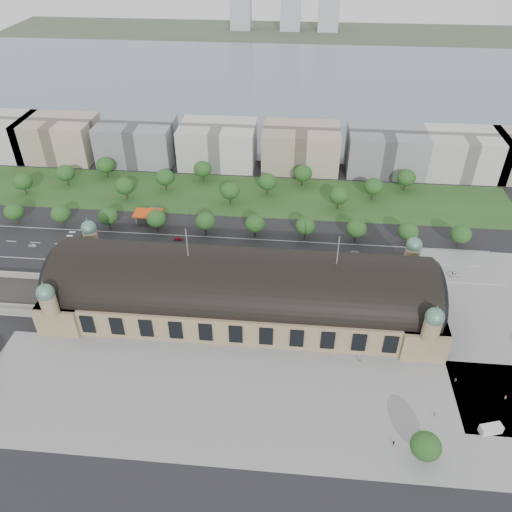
# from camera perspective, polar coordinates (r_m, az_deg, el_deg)

# --- Properties ---
(ground) EXTENTS (900.00, 900.00, 0.00)m
(ground) POSITION_cam_1_polar(r_m,az_deg,el_deg) (200.93, -1.56, -6.17)
(ground) COLOR black
(ground) RESTS_ON ground
(station) EXTENTS (150.00, 48.40, 44.30)m
(station) POSITION_cam_1_polar(r_m,az_deg,el_deg) (194.17, -1.61, -3.93)
(station) COLOR #98815E
(station) RESTS_ON ground
(plaza_south) EXTENTS (190.00, 48.00, 0.12)m
(plaza_south) POSITION_cam_1_polar(r_m,az_deg,el_deg) (170.43, 0.15, -16.35)
(plaza_south) COLOR gray
(plaza_south) RESTS_ON ground
(plaza_east) EXTENTS (56.00, 100.00, 0.12)m
(plaza_east) POSITION_cam_1_polar(r_m,az_deg,el_deg) (216.86, 26.83, -7.21)
(plaza_east) COLOR gray
(plaza_east) RESTS_ON ground
(road_slab) EXTENTS (260.00, 26.00, 0.10)m
(road_slab) POSITION_cam_1_polar(r_m,az_deg,el_deg) (232.79, -5.38, 0.44)
(road_slab) COLOR black
(road_slab) RESTS_ON ground
(grass_belt) EXTENTS (300.00, 45.00, 0.10)m
(grass_belt) POSITION_cam_1_polar(r_m,az_deg,el_deg) (277.94, -2.45, 6.98)
(grass_belt) COLOR #23481D
(grass_belt) RESTS_ON ground
(petrol_station) EXTENTS (14.00, 13.00, 5.05)m
(petrol_station) POSITION_cam_1_polar(r_m,az_deg,el_deg) (260.92, -11.78, 4.84)
(petrol_station) COLOR #D2410C
(petrol_station) RESTS_ON ground
(lake) EXTENTS (700.00, 320.00, 0.08)m
(lake) POSITION_cam_1_polar(r_m,az_deg,el_deg) (465.91, 2.89, 19.20)
(lake) COLOR slate
(lake) RESTS_ON ground
(far_shore) EXTENTS (700.00, 120.00, 0.14)m
(far_shore) POSITION_cam_1_polar(r_m,az_deg,el_deg) (659.74, 3.88, 24.21)
(far_shore) COLOR #44513D
(far_shore) RESTS_ON ground
(office_1) EXTENTS (45.00, 32.00, 24.00)m
(office_1) POSITION_cam_1_polar(r_m,az_deg,el_deg) (340.71, -21.61, 12.41)
(office_1) COLOR tan
(office_1) RESTS_ON ground
(office_2) EXTENTS (45.00, 32.00, 24.00)m
(office_2) POSITION_cam_1_polar(r_m,az_deg,el_deg) (321.97, -13.40, 12.64)
(office_2) COLOR gray
(office_2) RESTS_ON ground
(office_3) EXTENTS (45.00, 32.00, 24.00)m
(office_3) POSITION_cam_1_polar(r_m,az_deg,el_deg) (310.23, -4.36, 12.61)
(office_3) COLOR beige
(office_3) RESTS_ON ground
(office_4) EXTENTS (45.00, 32.00, 24.00)m
(office_4) POSITION_cam_1_polar(r_m,az_deg,el_deg) (306.31, 5.13, 12.26)
(office_4) COLOR tan
(office_4) RESTS_ON ground
(office_5) EXTENTS (45.00, 32.00, 24.00)m
(office_5) POSITION_cam_1_polar(r_m,az_deg,el_deg) (310.49, 14.58, 11.57)
(office_5) COLOR gray
(office_5) RESTS_ON ground
(office_6) EXTENTS (45.00, 32.00, 24.00)m
(office_6) POSITION_cam_1_polar(r_m,az_deg,el_deg) (320.94, 22.64, 10.74)
(office_6) COLOR beige
(office_6) RESTS_ON ground
(tree_row_0) EXTENTS (9.60, 9.60, 11.52)m
(tree_row_0) POSITION_cam_1_polar(r_m,az_deg,el_deg) (275.44, -25.92, 4.59)
(tree_row_0) COLOR #2D2116
(tree_row_0) RESTS_ON ground
(tree_row_1) EXTENTS (9.60, 9.60, 11.52)m
(tree_row_1) POSITION_cam_1_polar(r_m,az_deg,el_deg) (264.13, -21.41, 4.50)
(tree_row_1) COLOR #2D2116
(tree_row_1) RESTS_ON ground
(tree_row_2) EXTENTS (9.60, 9.60, 11.52)m
(tree_row_2) POSITION_cam_1_polar(r_m,az_deg,el_deg) (254.58, -16.53, 4.37)
(tree_row_2) COLOR #2D2116
(tree_row_2) RESTS_ON ground
(tree_row_3) EXTENTS (9.60, 9.60, 11.52)m
(tree_row_3) POSITION_cam_1_polar(r_m,az_deg,el_deg) (247.00, -11.32, 4.20)
(tree_row_3) COLOR #2D2116
(tree_row_3) RESTS_ON ground
(tree_row_4) EXTENTS (9.60, 9.60, 11.52)m
(tree_row_4) POSITION_cam_1_polar(r_m,az_deg,el_deg) (241.58, -5.82, 3.99)
(tree_row_4) COLOR #2D2116
(tree_row_4) RESTS_ON ground
(tree_row_5) EXTENTS (9.60, 9.60, 11.52)m
(tree_row_5) POSITION_cam_1_polar(r_m,az_deg,el_deg) (238.46, -0.13, 3.72)
(tree_row_5) COLOR #2D2116
(tree_row_5) RESTS_ON ground
(tree_row_6) EXTENTS (9.60, 9.60, 11.52)m
(tree_row_6) POSITION_cam_1_polar(r_m,az_deg,el_deg) (237.73, 5.65, 3.42)
(tree_row_6) COLOR #2D2116
(tree_row_6) RESTS_ON ground
(tree_row_7) EXTENTS (9.60, 9.60, 11.52)m
(tree_row_7) POSITION_cam_1_polar(r_m,az_deg,el_deg) (239.42, 11.40, 3.08)
(tree_row_7) COLOR #2D2116
(tree_row_7) RESTS_ON ground
(tree_row_8) EXTENTS (9.60, 9.60, 11.52)m
(tree_row_8) POSITION_cam_1_polar(r_m,az_deg,el_deg) (243.48, 17.01, 2.72)
(tree_row_8) COLOR #2D2116
(tree_row_8) RESTS_ON ground
(tree_row_9) EXTENTS (9.60, 9.60, 11.52)m
(tree_row_9) POSITION_cam_1_polar(r_m,az_deg,el_deg) (249.79, 22.39, 2.35)
(tree_row_9) COLOR #2D2116
(tree_row_9) RESTS_ON ground
(tree_belt_0) EXTENTS (10.40, 10.40, 12.48)m
(tree_belt_0) POSITION_cam_1_polar(r_m,az_deg,el_deg) (302.53, -25.11, 7.73)
(tree_belt_0) COLOR #2D2116
(tree_belt_0) RESTS_ON ground
(tree_belt_1) EXTENTS (10.40, 10.40, 12.48)m
(tree_belt_1) POSITION_cam_1_polar(r_m,az_deg,el_deg) (303.14, -20.97, 8.86)
(tree_belt_1) COLOR #2D2116
(tree_belt_1) RESTS_ON ground
(tree_belt_2) EXTENTS (10.40, 10.40, 12.48)m
(tree_belt_2) POSITION_cam_1_polar(r_m,az_deg,el_deg) (305.40, -16.84, 9.93)
(tree_belt_2) COLOR #2D2116
(tree_belt_2) RESTS_ON ground
(tree_belt_3) EXTENTS (10.40, 10.40, 12.48)m
(tree_belt_3) POSITION_cam_1_polar(r_m,az_deg,el_deg) (278.86, -14.77, 7.74)
(tree_belt_3) COLOR #2D2116
(tree_belt_3) RESTS_ON ground
(tree_belt_4) EXTENTS (10.40, 10.40, 12.48)m
(tree_belt_4) POSITION_cam_1_polar(r_m,az_deg,el_deg) (283.37, -10.37, 8.85)
(tree_belt_4) COLOR #2D2116
(tree_belt_4) RESTS_ON ground
(tree_belt_5) EXTENTS (10.40, 10.40, 12.48)m
(tree_belt_5) POSITION_cam_1_polar(r_m,az_deg,el_deg) (289.55, -6.11, 9.86)
(tree_belt_5) COLOR #2D2116
(tree_belt_5) RESTS_ON ground
(tree_belt_6) EXTENTS (10.40, 10.40, 12.48)m
(tree_belt_6) POSITION_cam_1_polar(r_m,az_deg,el_deg) (265.52, -2.98, 7.46)
(tree_belt_6) COLOR #2D2116
(tree_belt_6) RESTS_ON ground
(tree_belt_7) EXTENTS (10.40, 10.40, 12.48)m
(tree_belt_7) POSITION_cam_1_polar(r_m,az_deg,el_deg) (274.23, 1.34, 8.48)
(tree_belt_7) COLOR #2D2116
(tree_belt_7) RESTS_ON ground
(tree_belt_8) EXTENTS (10.40, 10.40, 12.48)m
(tree_belt_8) POSITION_cam_1_polar(r_m,az_deg,el_deg) (284.45, 5.39, 9.40)
(tree_belt_8) COLOR #2D2116
(tree_belt_8) RESTS_ON ground
(tree_belt_9) EXTENTS (10.40, 10.40, 12.48)m
(tree_belt_9) POSITION_cam_1_polar(r_m,az_deg,el_deg) (264.08, 9.45, 6.82)
(tree_belt_9) COLOR #2D2116
(tree_belt_9) RESTS_ON ground
(tree_belt_10) EXTENTS (10.40, 10.40, 12.48)m
(tree_belt_10) POSITION_cam_1_polar(r_m,az_deg,el_deg) (276.78, 13.30, 7.76)
(tree_belt_10) COLOR #2D2116
(tree_belt_10) RESTS_ON ground
(tree_belt_11) EXTENTS (10.40, 10.40, 12.48)m
(tree_belt_11) POSITION_cam_1_polar(r_m,az_deg,el_deg) (290.65, 16.81, 8.58)
(tree_belt_11) COLOR #2D2116
(tree_belt_11) RESTS_ON ground
(tree_plaza_s) EXTENTS (9.00, 9.00, 10.64)m
(tree_plaza_s) POSITION_cam_1_polar(r_m,az_deg,el_deg) (160.56, 18.83, -19.87)
(tree_plaza_s) COLOR #2D2116
(tree_plaza_s) RESTS_ON ground
(traffic_car_0) EXTENTS (3.82, 1.64, 1.29)m
(traffic_car_0) POSITION_cam_1_polar(r_m,az_deg,el_deg) (257.80, -24.19, 1.12)
(traffic_car_0) COLOR silver
(traffic_car_0) RESTS_ON ground
(traffic_car_2) EXTENTS (5.74, 3.23, 1.51)m
(traffic_car_2) POSITION_cam_1_polar(r_m,az_deg,el_deg) (241.54, -15.87, 0.74)
(traffic_car_2) COLOR black
(traffic_car_2) RESTS_ON ground
(traffic_car_3) EXTENTS (4.63, 2.32, 1.29)m
(traffic_car_3) POSITION_cam_1_polar(r_m,az_deg,el_deg) (242.55, -8.84, 1.95)
(traffic_car_3) COLOR maroon
(traffic_car_3) RESTS_ON ground
(traffic_car_4) EXTENTS (4.61, 2.13, 1.53)m
(traffic_car_4) POSITION_cam_1_polar(r_m,az_deg,el_deg) (222.73, -2.95, -1.06)
(traffic_car_4) COLOR #1C214F
(traffic_car_4) RESTS_ON ground
(traffic_car_5) EXTENTS (4.07, 1.61, 1.32)m
(traffic_car_5) POSITION_cam_1_polar(r_m,az_deg,el_deg) (234.96, 11.24, 0.40)
(traffic_car_5) COLOR #5B5C63
(traffic_car_5) RESTS_ON ground
(traffic_car_6) EXTENTS (5.44, 2.57, 1.50)m
(traffic_car_6) POSITION_cam_1_polar(r_m,az_deg,el_deg) (233.86, 21.63, -1.93)
(traffic_car_6) COLOR white
(traffic_car_6) RESTS_ON ground
(parked_car_0) EXTENTS (4.67, 3.36, 1.47)m
(parked_car_0) POSITION_cam_1_polar(r_m,az_deg,el_deg) (230.09, -14.16, -0.91)
(parked_car_0) COLOR black
(parked_car_0) RESTS_ON ground
(parked_car_1) EXTENTS (5.79, 4.31, 1.46)m
(parked_car_1) POSITION_cam_1_polar(r_m,az_deg,el_deg) (236.55, -20.16, -1.07)
(parked_car_1) COLOR maroon
(parked_car_1) RESTS_ON ground
(parked_car_2) EXTENTS (5.85, 4.77, 1.59)m
(parked_car_2) POSITION_cam_1_polar(r_m,az_deg,el_deg) (227.65, -13.86, -1.28)
(parked_car_2) COLOR #172342
(parked_car_2) RESTS_ON ground
(parked_car_3) EXTENTS (4.11, 3.70, 1.35)m
(parked_car_3) POSITION_cam_1_polar(r_m,az_deg,el_deg) (233.02, -16.52, -0.86)
(parked_car_3) COLOR #515558
(parked_car_3) RESTS_ON ground
(parked_car_4) EXTENTS (4.21, 2.87, 1.31)m
(parked_car_4) POSITION_cam_1_polar(r_m,az_deg,el_deg) (221.01, -8.42, -1.83)
(parked_car_4) COLOR silver
(parked_car_4) RESTS_ON ground
(parked_car_5) EXTENTS (5.53, 5.11, 1.44)m
(parked_car_5) POSITION_cam_1_polar(r_m,az_deg,el_deg) (227.88, -12.14, -0.98)
(parked_car_5) COLOR gray
(parked_car_5) RESTS_ON ground
(parked_car_6) EXTENTS (5.99, 4.42, 1.61)m
(parked_car_6) POSITION_cam_1_polar(r_m,az_deg,el_deg) (222.95, -10.72, -1.69)
(parked_car_6) COLOR black
(parked_car_6) RESTS_ON ground
(bus_west) EXTENTS (13.33, 3.30, 3.70)m
(bus_west) POSITION_cam_1_polar(r_m,az_deg,el_deg) (220.61, -1.41, -1.07)
(bus_west) COLOR #AE331B
(bus_west) RESTS_ON ground
(bus_mid) EXTENTS (13.08, 3.28, 3.63)m
(bus_mid) POSITION_cam_1_polar(r_m,az_deg,el_deg) (220.13, 0.14, -1.17)
(bus_mid) COLOR beige
(bus_mid) RESTS_ON ground
(bus_east) EXTENTS (13.23, 4.26, 3.62)m
(bus_east) POSITION_cam_1_polar(r_m,az_deg,el_deg) (219.76, 6.62, -1.53)
(bus_east) COLOR beige
(bus_east) RESTS_ON ground
(van_south) EXTENTS (7.37, 4.56, 2.98)m
(van_south) POSITION_cam_1_polar(r_m,az_deg,el_deg) (177.83, 25.14, -17.51)
(van_south) COLOR silver
(van_south) RESTS_ON ground
(pedestrian_0) EXTENTS (1.01, 0.82, 1.80)m
(pedestrian_0) POSITION_cam_1_polar(r_m,az_deg,el_deg) (184.13, 11.78, -11.72)
(pedestrian_0) COLOR gray
(pedestrian_0) RESTS_ON ground
(pedestrian_1) EXTENTS (0.62, 0.70, 1.61)m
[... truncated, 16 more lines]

